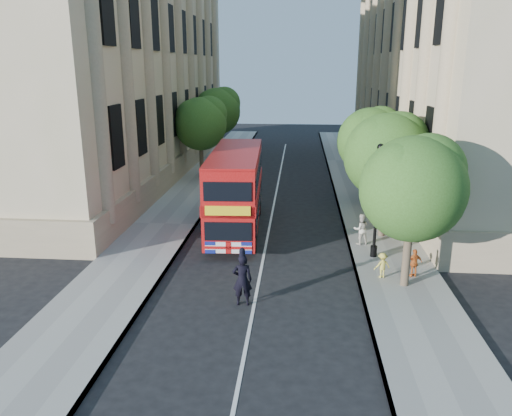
% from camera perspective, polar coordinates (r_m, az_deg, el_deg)
% --- Properties ---
extents(ground, '(120.00, 120.00, 0.00)m').
position_cam_1_polar(ground, '(17.83, -0.51, -12.45)').
color(ground, black).
rests_on(ground, ground).
extents(pavement_right, '(3.50, 80.00, 0.12)m').
position_cam_1_polar(pavement_right, '(27.29, 13.67, -2.48)').
color(pavement_right, gray).
rests_on(pavement_right, ground).
extents(pavement_left, '(3.50, 80.00, 0.12)m').
position_cam_1_polar(pavement_left, '(27.92, -10.35, -1.86)').
color(pavement_left, gray).
rests_on(pavement_left, ground).
extents(building_right, '(12.00, 38.00, 18.00)m').
position_cam_1_polar(building_right, '(41.47, 23.10, 15.47)').
color(building_right, tan).
rests_on(building_right, ground).
extents(building_left, '(12.00, 38.00, 18.00)m').
position_cam_1_polar(building_left, '(42.47, -16.83, 16.03)').
color(building_left, tan).
rests_on(building_left, ground).
extents(tree_right_near, '(4.00, 4.00, 6.08)m').
position_cam_1_polar(tree_right_near, '(19.60, 17.63, 2.72)').
color(tree_right_near, '#473828').
rests_on(tree_right_near, ground).
extents(tree_right_mid, '(4.20, 4.20, 6.37)m').
position_cam_1_polar(tree_right_mid, '(25.34, 14.84, 6.27)').
color(tree_right_mid, '#473828').
rests_on(tree_right_mid, ground).
extents(tree_right_far, '(4.00, 4.00, 6.15)m').
position_cam_1_polar(tree_right_far, '(31.22, 13.03, 7.89)').
color(tree_right_far, '#473828').
rests_on(tree_right_far, ground).
extents(tree_left_far, '(4.00, 4.00, 6.30)m').
position_cam_1_polar(tree_left_far, '(38.59, -6.31, 9.87)').
color(tree_left_far, '#473828').
rests_on(tree_left_far, ground).
extents(tree_left_back, '(4.20, 4.20, 6.65)m').
position_cam_1_polar(tree_left_back, '(46.40, -4.39, 11.26)').
color(tree_left_back, '#473828').
rests_on(tree_left_back, ground).
extents(lamp_post, '(0.32, 0.32, 5.16)m').
position_cam_1_polar(lamp_post, '(22.69, 13.63, 0.24)').
color(lamp_post, black).
rests_on(lamp_post, pavement_right).
extents(double_decker_bus, '(2.82, 9.15, 4.18)m').
position_cam_1_polar(double_decker_bus, '(26.04, -2.31, 2.24)').
color(double_decker_bus, '#A10B0B').
rests_on(double_decker_bus, ground).
extents(box_van, '(2.10, 4.94, 2.80)m').
position_cam_1_polar(box_van, '(28.47, -2.39, 1.49)').
color(box_van, black).
rests_on(box_van, ground).
extents(police_constable, '(0.76, 0.54, 1.96)m').
position_cam_1_polar(police_constable, '(18.33, -1.57, -8.21)').
color(police_constable, black).
rests_on(police_constable, ground).
extents(woman_pedestrian, '(0.85, 0.73, 1.52)m').
position_cam_1_polar(woman_pedestrian, '(24.64, 11.89, -2.37)').
color(woman_pedestrian, beige).
rests_on(woman_pedestrian, pavement_right).
extents(child_a, '(0.75, 0.48, 1.19)m').
position_cam_1_polar(child_a, '(21.51, 17.64, -6.01)').
color(child_a, '#CF6224').
rests_on(child_a, pavement_right).
extents(child_b, '(0.77, 0.58, 1.06)m').
position_cam_1_polar(child_b, '(21.10, 14.23, -6.36)').
color(child_b, '#D5C548').
rests_on(child_b, pavement_right).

